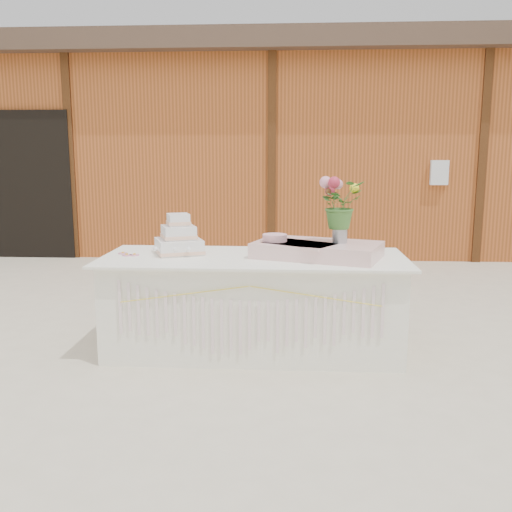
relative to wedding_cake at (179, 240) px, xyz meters
The scene contains 9 objects.
ground 1.08m from the wedding_cake, ahead, with size 80.00×80.00×0.00m, color beige.
barn 5.98m from the wedding_cake, 84.16° to the left, with size 12.60×4.60×3.30m.
cake_table 0.79m from the wedding_cake, ahead, with size 2.40×1.00×0.77m.
wedding_cake is the anchor object (origin of this frame).
pink_cake_stand 0.78m from the wedding_cake, ahead, with size 0.25×0.25×0.18m.
satin_runner 1.12m from the wedding_cake, ahead, with size 0.95×0.55×0.12m, color beige.
flower_vase 1.29m from the wedding_cake, ahead, with size 0.12×0.12×0.16m, color #B0AFB4.
bouquet 1.34m from the wedding_cake, ahead, with size 0.33×0.29×0.37m, color #3E712D.
loose_flowers 0.40m from the wedding_cake, behind, with size 0.15×0.37×0.02m, color pink, non-canonical shape.
Camera 1 is at (0.29, -4.42, 1.57)m, focal length 40.00 mm.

